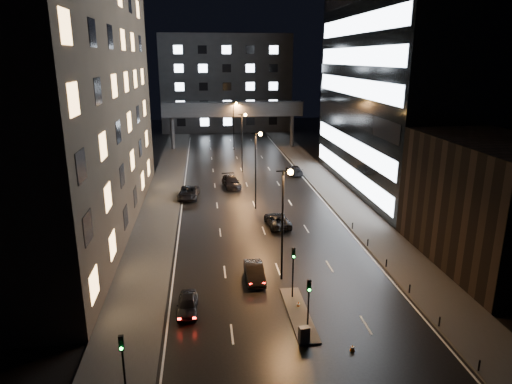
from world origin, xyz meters
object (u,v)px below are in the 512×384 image
car_away_a (188,304)px  car_away_b (254,272)px  car_away_d (231,182)px  car_away_c (189,193)px  car_toward_a (277,220)px  car_toward_b (294,170)px  utility_cabinet (304,334)px

car_away_a → car_away_b: size_ratio=0.88×
car_away_d → car_away_c: bearing=-148.8°
car_toward_a → car_away_d: bearing=-80.8°
car_away_d → car_away_a: bearing=-106.8°
car_away_c → car_away_b: bearing=-70.8°
car_away_c → car_toward_b: car_away_c is taller
car_away_b → utility_cabinet: 10.10m
car_away_c → car_toward_a: size_ratio=1.09×
car_away_b → car_toward_b: bearing=72.6°
car_away_c → utility_cabinet: bearing=-71.0°
car_away_c → car_toward_a: (10.68, -12.38, -0.07)m
car_away_c → car_away_d: (6.37, 5.13, 0.02)m
car_away_d → utility_cabinet: (2.40, -40.58, -0.10)m
car_away_b → car_away_d: (-0.06, 30.75, 0.09)m
car_away_c → car_toward_a: bearing=-44.1°
car_away_b → car_toward_a: 13.90m
car_away_b → car_toward_a: same height
car_away_b → car_away_c: 26.41m
car_away_d → car_toward_a: size_ratio=1.07×
car_away_b → car_away_d: size_ratio=0.79×
car_toward_a → utility_cabinet: (-1.91, -23.06, -0.01)m
car_away_d → car_away_b: bearing=-97.5°
car_away_a → car_toward_a: car_toward_a is taller
car_away_d → car_toward_a: 18.03m
car_away_a → car_away_c: size_ratio=0.68×
car_away_c → car_toward_b: 21.09m
car_toward_a → utility_cabinet: bearing=80.7°
car_away_d → utility_cabinet: 40.65m
car_toward_b → car_toward_a: bearing=72.4°
car_away_b → utility_cabinet: size_ratio=3.87×
car_away_d → car_toward_b: 12.96m
car_away_b → car_away_a: bearing=-141.5°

